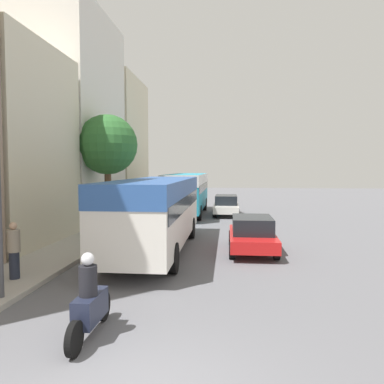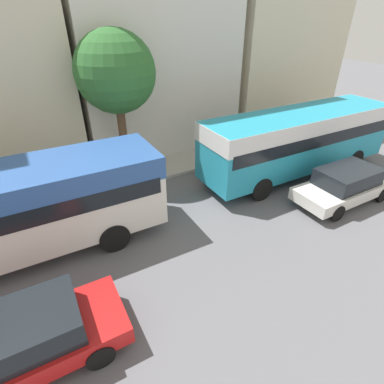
{
  "view_description": "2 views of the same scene",
  "coord_description": "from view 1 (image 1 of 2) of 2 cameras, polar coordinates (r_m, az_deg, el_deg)",
  "views": [
    {
      "loc": [
        1.29,
        -5.01,
        3.37
      ],
      "look_at": [
        -0.78,
        16.56,
        2.0
      ],
      "focal_mm": 35.0,
      "sensor_mm": 36.0,
      "label": 1
    },
    {
      "loc": [
        7.32,
        11.32,
        6.71
      ],
      "look_at": [
        -0.56,
        15.7,
        1.27
      ],
      "focal_mm": 28.0,
      "sensor_mm": 36.0,
      "label": 2
    }
  ],
  "objects": [
    {
      "name": "building_far_terrace",
      "position": [
        25.17,
        -19.02,
        10.39
      ],
      "size": [
        5.59,
        8.17,
        12.84
      ],
      "color": "silver",
      "rests_on": "ground_plane"
    },
    {
      "name": "car_crossing",
      "position": [
        15.38,
        9.14,
        -6.26
      ],
      "size": [
        1.86,
        4.11,
        1.42
      ],
      "rotation": [
        0.0,
        0.0,
        3.14
      ],
      "color": "red",
      "rests_on": "ground_plane"
    },
    {
      "name": "bus_lead",
      "position": [
        15.09,
        -5.41,
        -1.94
      ],
      "size": [
        2.5,
        9.84,
        2.93
      ],
      "color": "silver",
      "rests_on": "ground_plane"
    },
    {
      "name": "pedestrian_near_curb",
      "position": [
        12.18,
        -25.5,
        -7.95
      ],
      "size": [
        0.36,
        0.36,
        1.66
      ],
      "color": "#232838",
      "rests_on": "sidewalk"
    },
    {
      "name": "building_end_row",
      "position": [
        33.07,
        -13.88,
        7.1
      ],
      "size": [
        6.81,
        7.52,
        10.87
      ],
      "color": "beige",
      "rests_on": "ground_plane"
    },
    {
      "name": "car_far_curb",
      "position": [
        26.95,
        5.22,
        -1.96
      ],
      "size": [
        1.82,
        4.4,
        1.45
      ],
      "color": "silver",
      "rests_on": "ground_plane"
    },
    {
      "name": "street_tree",
      "position": [
        20.88,
        -12.77,
        6.96
      ],
      "size": [
        3.24,
        3.24,
        6.12
      ],
      "color": "brown",
      "rests_on": "sidewalk"
    },
    {
      "name": "bus_following",
      "position": [
        27.07,
        -0.74,
        0.57
      ],
      "size": [
        2.49,
        9.55,
        2.96
      ],
      "color": "teal",
      "rests_on": "ground_plane"
    },
    {
      "name": "motorcycle_behind_lead",
      "position": [
        8.02,
        -15.34,
        -16.09
      ],
      "size": [
        0.38,
        2.24,
        1.73
      ],
      "color": "#1E2338",
      "rests_on": "ground_plane"
    }
  ]
}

